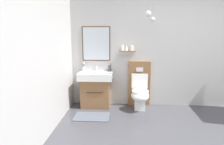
{
  "coord_description": "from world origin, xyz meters",
  "views": [
    {
      "loc": [
        -1.21,
        -2.44,
        1.62
      ],
      "look_at": [
        -1.48,
        1.76,
        0.77
      ],
      "focal_mm": 32.1,
      "sensor_mm": 36.0,
      "label": 1
    }
  ],
  "objects_px": {
    "folded_hand_towel": "(93,73)",
    "vanity_sink_left": "(96,88)",
    "soap_dispenser": "(110,68)",
    "toilet": "(140,91)",
    "toothbrush_cup": "(84,68)"
  },
  "relations": [
    {
      "from": "vanity_sink_left",
      "to": "folded_hand_towel",
      "type": "xyz_separation_m",
      "value": [
        -0.04,
        -0.13,
        0.38
      ]
    },
    {
      "from": "toilet",
      "to": "soap_dispenser",
      "type": "xyz_separation_m",
      "value": [
        -0.66,
        0.17,
        0.47
      ]
    },
    {
      "from": "toilet",
      "to": "toothbrush_cup",
      "type": "relative_size",
      "value": 5.0
    },
    {
      "from": "toothbrush_cup",
      "to": "folded_hand_towel",
      "type": "bearing_deg",
      "value": -49.24
    },
    {
      "from": "soap_dispenser",
      "to": "folded_hand_towel",
      "type": "relative_size",
      "value": 0.77
    },
    {
      "from": "toothbrush_cup",
      "to": "soap_dispenser",
      "type": "relative_size",
      "value": 1.17
    },
    {
      "from": "soap_dispenser",
      "to": "folded_hand_towel",
      "type": "height_order",
      "value": "soap_dispenser"
    },
    {
      "from": "toothbrush_cup",
      "to": "soap_dispenser",
      "type": "xyz_separation_m",
      "value": [
        0.58,
        0.01,
        0.01
      ]
    },
    {
      "from": "toilet",
      "to": "folded_hand_towel",
      "type": "distance_m",
      "value": 1.09
    },
    {
      "from": "folded_hand_towel",
      "to": "vanity_sink_left",
      "type": "bearing_deg",
      "value": 72.96
    },
    {
      "from": "toothbrush_cup",
      "to": "folded_hand_towel",
      "type": "distance_m",
      "value": 0.37
    },
    {
      "from": "vanity_sink_left",
      "to": "toothbrush_cup",
      "type": "distance_m",
      "value": 0.53
    },
    {
      "from": "toothbrush_cup",
      "to": "soap_dispenser",
      "type": "bearing_deg",
      "value": 1.0
    },
    {
      "from": "vanity_sink_left",
      "to": "soap_dispenser",
      "type": "distance_m",
      "value": 0.55
    },
    {
      "from": "vanity_sink_left",
      "to": "toilet",
      "type": "relative_size",
      "value": 0.77
    }
  ]
}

